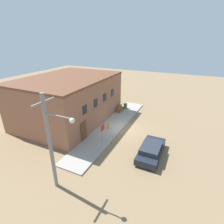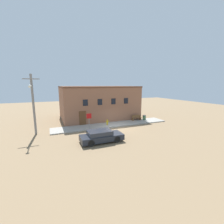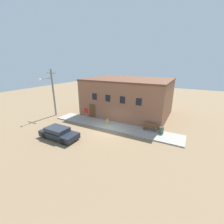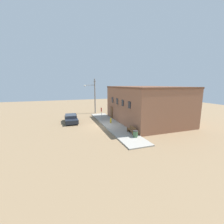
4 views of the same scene
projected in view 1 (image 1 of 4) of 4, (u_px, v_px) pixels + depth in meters
The scene contains 9 objects.
ground_plane at pixel (123, 129), 21.21m from camera, with size 80.00×80.00×0.00m, color #846B4C.
sidewalk at pixel (112, 126), 21.73m from camera, with size 17.58×2.79×0.14m.
brick_building at pixel (69, 99), 22.64m from camera, with size 12.82×9.30×5.73m.
fire_hydrant at pixel (109, 125), 20.85m from camera, with size 0.42×0.20×0.80m.
stop_sign at pixel (103, 130), 17.75m from camera, with size 0.68×0.06×2.02m.
bench at pixel (121, 108), 25.80m from camera, with size 1.56×0.44×0.84m.
trash_bin at pixel (125, 106), 26.88m from camera, with size 0.57×0.57×0.76m.
utility_pole at pixel (51, 141), 11.48m from camera, with size 1.80×2.33×7.20m.
parked_car at pixel (151, 150), 16.11m from camera, with size 4.47×1.87×1.25m.
Camera 1 is at (-17.50, -6.80, 10.16)m, focal length 28.00 mm.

